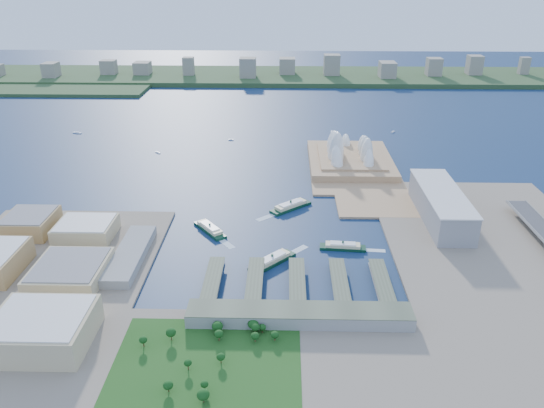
{
  "coord_description": "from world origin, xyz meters",
  "views": [
    {
      "loc": [
        0.44,
        -522.64,
        293.65
      ],
      "look_at": [
        -14.96,
        84.18,
        18.0
      ],
      "focal_mm": 35.0,
      "sensor_mm": 36.0,
      "label": 1
    }
  ],
  "objects_px": {
    "ferry_d": "(343,245)",
    "ferry_c": "(272,259)",
    "opera_house": "(351,146)",
    "ferry_a": "(210,227)",
    "ferry_b": "(291,205)",
    "toaster_building": "(441,205)"
  },
  "relations": [
    {
      "from": "ferry_a",
      "to": "ferry_b",
      "type": "distance_m",
      "value": 118.68
    },
    {
      "from": "ferry_a",
      "to": "ferry_c",
      "type": "xyz_separation_m",
      "value": [
        76.9,
        -73.08,
        0.25
      ]
    },
    {
      "from": "ferry_c",
      "to": "ferry_a",
      "type": "bearing_deg",
      "value": 0.19
    },
    {
      "from": "ferry_c",
      "to": "ferry_d",
      "type": "distance_m",
      "value": 85.73
    },
    {
      "from": "opera_house",
      "to": "ferry_a",
      "type": "height_order",
      "value": "opera_house"
    },
    {
      "from": "opera_house",
      "to": "toaster_building",
      "type": "distance_m",
      "value": 219.62
    },
    {
      "from": "ferry_a",
      "to": "ferry_d",
      "type": "bearing_deg",
      "value": -51.2
    },
    {
      "from": "opera_house",
      "to": "ferry_a",
      "type": "xyz_separation_m",
      "value": [
        -193.72,
        -237.24,
        -26.69
      ]
    },
    {
      "from": "ferry_d",
      "to": "toaster_building",
      "type": "bearing_deg",
      "value": -54.35
    },
    {
      "from": "ferry_c",
      "to": "toaster_building",
      "type": "bearing_deg",
      "value": -108.2
    },
    {
      "from": "ferry_b",
      "to": "ferry_c",
      "type": "bearing_deg",
      "value": -49.54
    },
    {
      "from": "ferry_b",
      "to": "ferry_d",
      "type": "xyz_separation_m",
      "value": [
        58.03,
        -106.73,
        -0.84
      ]
    },
    {
      "from": "opera_house",
      "to": "toaster_building",
      "type": "xyz_separation_m",
      "value": [
        90.0,
        -200.0,
        -11.5
      ]
    },
    {
      "from": "ferry_c",
      "to": "opera_house",
      "type": "bearing_deg",
      "value": -66.9
    },
    {
      "from": "ferry_a",
      "to": "ferry_d",
      "type": "distance_m",
      "value": 160.6
    },
    {
      "from": "toaster_building",
      "to": "ferry_d",
      "type": "height_order",
      "value": "toaster_building"
    },
    {
      "from": "toaster_building",
      "to": "ferry_c",
      "type": "height_order",
      "value": "toaster_building"
    },
    {
      "from": "ferry_d",
      "to": "ferry_c",
      "type": "bearing_deg",
      "value": 117.96
    },
    {
      "from": "toaster_building",
      "to": "ferry_a",
      "type": "xyz_separation_m",
      "value": [
        -283.72,
        -37.24,
        -15.19
      ]
    },
    {
      "from": "ferry_b",
      "to": "ferry_d",
      "type": "relative_size",
      "value": 1.17
    },
    {
      "from": "opera_house",
      "to": "ferry_c",
      "type": "xyz_separation_m",
      "value": [
        -116.82,
        -310.32,
        -26.44
      ]
    },
    {
      "from": "ferry_b",
      "to": "ferry_c",
      "type": "relative_size",
      "value": 1.03
    }
  ]
}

